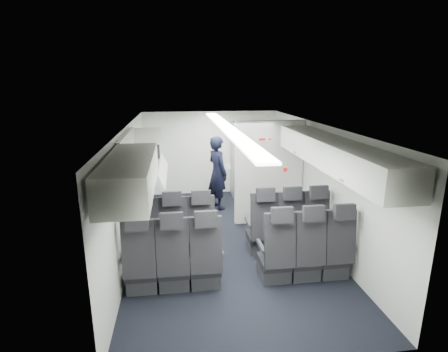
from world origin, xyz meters
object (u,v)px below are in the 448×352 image
object	(u,v)px
carry_on_bag	(144,154)
flight_attendant	(218,173)
seat_row_mid	(241,259)
boarding_door	(142,174)
galley_unit	(248,159)
seat_row_front	(232,233)

from	to	relation	value
carry_on_bag	flight_attendant	bearing A→B (deg)	72.26
seat_row_mid	boarding_door	bearing A→B (deg)	118.77
galley_unit	flight_attendant	size ratio (longest dim) A/B	1.12
boarding_door	seat_row_mid	bearing A→B (deg)	-61.23
seat_row_front	galley_unit	distance (m)	3.43
seat_row_front	boarding_door	size ratio (longest dim) A/B	1.79
boarding_door	seat_row_front	bearing A→B (deg)	-51.84
carry_on_bag	galley_unit	bearing A→B (deg)	68.44
flight_attendant	seat_row_mid	bearing A→B (deg)	154.45
seat_row_front	seat_row_mid	bearing A→B (deg)	-90.00
galley_unit	boarding_door	distance (m)	2.84
seat_row_front	flight_attendant	bearing A→B (deg)	88.92
seat_row_front	seat_row_mid	distance (m)	0.90
galley_unit	flight_attendant	bearing A→B (deg)	-134.78
seat_row_mid	carry_on_bag	world-z (taller)	carry_on_bag
seat_row_mid	carry_on_bag	distance (m)	2.21
seat_row_mid	seat_row_front	bearing A→B (deg)	90.00
seat_row_mid	boarding_door	world-z (taller)	boarding_door
flight_attendant	boarding_door	bearing A→B (deg)	73.85
galley_unit	carry_on_bag	bearing A→B (deg)	-126.98
seat_row_mid	boarding_door	xyz separation A→B (m)	(-1.64, 2.99, 0.55)
seat_row_front	seat_row_mid	xyz separation A→B (m)	(0.00, -0.90, 0.00)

